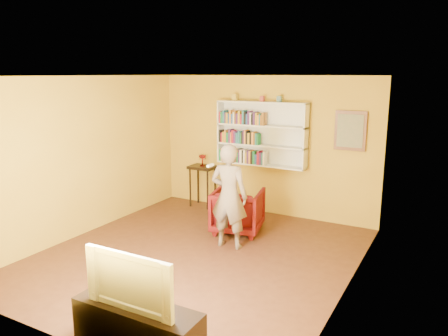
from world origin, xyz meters
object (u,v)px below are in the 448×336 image
at_px(ruby_lustre, 202,158).
at_px(armchair, 238,211).
at_px(person, 229,196).
at_px(television, 135,278).
at_px(console_table, 203,173).
at_px(tv_cabinet, 138,328).
at_px(bookshelf, 263,134).

bearing_deg(ruby_lustre, armchair, -36.94).
xyz_separation_m(person, television, (0.47, -2.82, -0.06)).
height_order(ruby_lustre, television, ruby_lustre).
xyz_separation_m(console_table, tv_cabinet, (1.99, -4.50, -0.47)).
height_order(armchair, person, person).
height_order(ruby_lustre, person, person).
distance_m(ruby_lustre, person, 2.27).
bearing_deg(television, ruby_lustre, 113.67).
bearing_deg(bookshelf, television, -81.23).
height_order(bookshelf, television, bookshelf).
bearing_deg(bookshelf, armchair, -86.86).
distance_m(bookshelf, tv_cabinet, 4.90).
xyz_separation_m(armchair, television, (0.65, -3.50, 0.40)).
xyz_separation_m(person, tv_cabinet, (0.47, -2.82, -0.60)).
xyz_separation_m(console_table, person, (1.52, -1.68, 0.13)).
height_order(tv_cabinet, television, television).
height_order(console_table, ruby_lustre, ruby_lustre).
bearing_deg(armchair, ruby_lustre, -49.53).
relative_size(console_table, tv_cabinet, 0.63).
distance_m(console_table, armchair, 1.70).
bearing_deg(armchair, console_table, -49.53).
bearing_deg(person, armchair, -79.81).
height_order(bookshelf, person, bookshelf).
distance_m(console_table, television, 4.92).
bearing_deg(television, console_table, 113.67).
distance_m(bookshelf, armchair, 1.68).
height_order(console_table, armchair, console_table).
height_order(console_table, tv_cabinet, console_table).
relative_size(tv_cabinet, television, 1.34).
xyz_separation_m(ruby_lustre, tv_cabinet, (1.99, -4.50, -0.79)).
bearing_deg(television, bookshelf, 98.59).
bearing_deg(armchair, person, 92.75).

